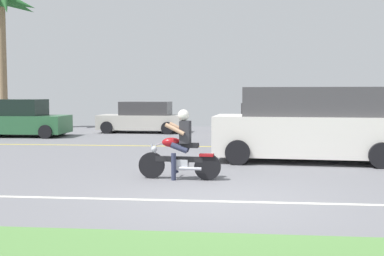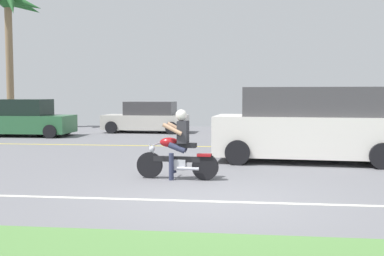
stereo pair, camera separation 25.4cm
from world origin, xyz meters
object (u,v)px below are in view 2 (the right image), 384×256
motorcyclist (178,150)px  palm_tree_0 (9,11)px  parked_car_1 (147,118)px  parked_car_2 (268,121)px  suv_nearby (308,126)px  parked_car_0 (27,119)px

motorcyclist → palm_tree_0: (-11.02, 13.73, 5.53)m
parked_car_1 → palm_tree_0: bearing=166.7°
palm_tree_0 → parked_car_2: bearing=-13.9°
motorcyclist → suv_nearby: suv_nearby is taller
motorcyclist → parked_car_1: bearing=105.4°
parked_car_0 → palm_tree_0: bearing=124.6°
parked_car_0 → parked_car_2: parked_car_0 is taller
parked_car_1 → parked_car_2: 5.80m
parked_car_1 → motorcyclist: bearing=-74.6°
parked_car_0 → parked_car_1: size_ratio=0.94×
motorcyclist → parked_car_2: 10.67m
motorcyclist → parked_car_2: motorcyclist is taller
parked_car_0 → parked_car_1: (4.73, 2.53, -0.06)m
suv_nearby → palm_tree_0: (-14.08, 10.75, 5.20)m
motorcyclist → parked_car_1: size_ratio=0.44×
suv_nearby → palm_tree_0: bearing=142.7°
suv_nearby → parked_car_0: bearing=150.0°
palm_tree_0 → parked_car_0: bearing=-55.4°
parked_car_0 → parked_car_1: bearing=28.2°
suv_nearby → parked_car_2: size_ratio=1.28×
parked_car_1 → parked_car_2: parked_car_1 is taller
parked_car_1 → parked_car_2: size_ratio=1.00×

